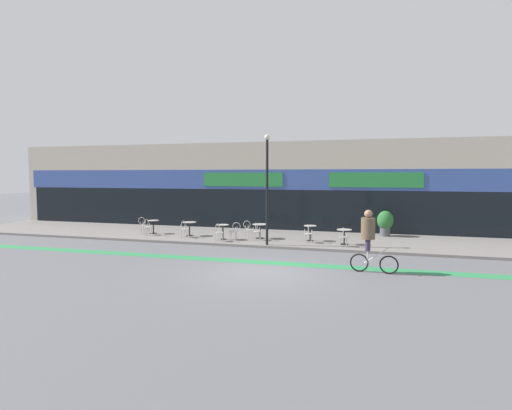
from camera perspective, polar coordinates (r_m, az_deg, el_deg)
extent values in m
plane|color=#5B5B60|center=(14.09, 0.72, -9.64)|extent=(120.00, 120.00, 0.00)
cube|color=slate|center=(21.03, 5.90, -4.84)|extent=(40.00, 5.50, 0.12)
cube|color=#B2A899|center=(25.46, 7.79, 2.69)|extent=(40.00, 4.00, 5.38)
cube|color=black|center=(23.60, 7.09, -0.77)|extent=(38.80, 0.10, 2.40)
cube|color=#334C93|center=(23.53, 7.13, 3.61)|extent=(39.20, 0.14, 1.20)
cube|color=#237A38|center=(24.35, -1.98, 3.66)|extent=(5.04, 0.08, 0.84)
cube|color=#237A38|center=(23.19, 16.65, 3.45)|extent=(5.04, 0.08, 0.84)
cube|color=#2D844C|center=(15.59, 2.26, -8.26)|extent=(36.00, 0.70, 0.01)
cylinder|color=black|center=(23.11, -14.43, -3.94)|extent=(0.34, 0.34, 0.02)
cylinder|color=black|center=(23.07, -14.45, -3.08)|extent=(0.07, 0.07, 0.73)
cylinder|color=#ADA8A3|center=(23.02, -14.47, -2.15)|extent=(0.63, 0.63, 0.02)
cylinder|color=black|center=(21.87, -9.47, -4.33)|extent=(0.40, 0.40, 0.02)
cylinder|color=black|center=(21.83, -9.48, -3.42)|extent=(0.07, 0.07, 0.72)
cylinder|color=#ADA8A3|center=(21.78, -9.49, -2.44)|extent=(0.73, 0.73, 0.02)
cylinder|color=black|center=(20.43, -4.74, -4.89)|extent=(0.34, 0.34, 0.02)
cylinder|color=black|center=(20.38, -4.74, -3.90)|extent=(0.07, 0.07, 0.74)
cylinder|color=#ADA8A3|center=(20.33, -4.75, -2.83)|extent=(0.61, 0.61, 0.02)
cylinder|color=black|center=(20.68, 0.58, -4.77)|extent=(0.43, 0.43, 0.02)
cylinder|color=black|center=(20.63, 0.58, -3.81)|extent=(0.07, 0.07, 0.72)
cylinder|color=#ADA8A3|center=(20.58, 0.58, -2.78)|extent=(0.79, 0.79, 0.02)
cylinder|color=black|center=(20.12, 7.73, -5.06)|extent=(0.34, 0.34, 0.02)
cylinder|color=black|center=(20.07, 7.74, -4.04)|extent=(0.07, 0.07, 0.75)
cylinder|color=#ADA8A3|center=(20.01, 7.75, -2.95)|extent=(0.63, 0.63, 0.02)
cylinder|color=black|center=(19.36, 12.47, -5.50)|extent=(0.38, 0.38, 0.02)
cylinder|color=black|center=(19.31, 12.49, -4.52)|extent=(0.07, 0.07, 0.69)
cylinder|color=#ADA8A3|center=(19.26, 12.50, -3.46)|extent=(0.70, 0.70, 0.02)
cylinder|color=#B7B2AD|center=(22.59, -15.16, -3.06)|extent=(0.44, 0.44, 0.03)
cylinder|color=#B7B2AD|center=(22.80, -15.31, -3.57)|extent=(0.03, 0.03, 0.42)
cylinder|color=#B7B2AD|center=(22.68, -14.67, -3.60)|extent=(0.03, 0.03, 0.42)
cylinder|color=#B7B2AD|center=(22.55, -15.62, -3.66)|extent=(0.03, 0.03, 0.42)
cylinder|color=#B7B2AD|center=(22.43, -14.98, -3.69)|extent=(0.03, 0.03, 0.42)
torus|color=#B7B2AD|center=(22.40, -15.36, -2.45)|extent=(0.07, 0.41, 0.41)
cylinder|color=#B7B2AD|center=(22.49, -15.74, -2.78)|extent=(0.03, 0.03, 0.23)
cylinder|color=#B7B2AD|center=(22.35, -14.96, -2.81)|extent=(0.03, 0.03, 0.23)
cylinder|color=#B7B2AD|center=(23.34, -15.62, -2.84)|extent=(0.44, 0.44, 0.03)
cylinder|color=#B7B2AD|center=(23.43, -15.15, -3.35)|extent=(0.03, 0.03, 0.42)
cylinder|color=#B7B2AD|center=(23.18, -15.44, -3.44)|extent=(0.03, 0.03, 0.42)
cylinder|color=#B7B2AD|center=(23.55, -15.78, -3.33)|extent=(0.03, 0.03, 0.42)
cylinder|color=#B7B2AD|center=(23.30, -16.07, -3.42)|extent=(0.03, 0.03, 0.42)
torus|color=#B7B2AD|center=(23.38, -16.01, -2.19)|extent=(0.41, 0.07, 0.41)
cylinder|color=#B7B2AD|center=(23.55, -15.83, -2.47)|extent=(0.03, 0.03, 0.23)
cylinder|color=#B7B2AD|center=(23.24, -16.19, -2.56)|extent=(0.03, 0.03, 0.23)
cylinder|color=#B7B2AD|center=(21.32, -10.11, -3.41)|extent=(0.42, 0.42, 0.03)
cylinder|color=#B7B2AD|center=(21.54, -10.25, -3.94)|extent=(0.03, 0.03, 0.42)
cylinder|color=#B7B2AD|center=(21.41, -9.59, -3.98)|extent=(0.03, 0.03, 0.42)
cylinder|color=#B7B2AD|center=(21.30, -10.62, -4.04)|extent=(0.03, 0.03, 0.42)
cylinder|color=#B7B2AD|center=(21.17, -9.96, -4.08)|extent=(0.03, 0.03, 0.42)
torus|color=#B7B2AD|center=(21.14, -10.35, -2.76)|extent=(0.05, 0.41, 0.41)
cylinder|color=#B7B2AD|center=(21.24, -10.74, -3.10)|extent=(0.03, 0.03, 0.23)
cylinder|color=#B7B2AD|center=(21.08, -9.94, -3.15)|extent=(0.03, 0.03, 0.23)
cylinder|color=#B7B2AD|center=(19.86, -5.30, -3.93)|extent=(0.43, 0.43, 0.03)
cylinder|color=#B7B2AD|center=(20.08, -5.48, -4.49)|extent=(0.03, 0.03, 0.42)
cylinder|color=#B7B2AD|center=(19.96, -4.76, -4.54)|extent=(0.03, 0.03, 0.42)
cylinder|color=#B7B2AD|center=(19.83, -5.84, -4.60)|extent=(0.03, 0.03, 0.42)
cylinder|color=#B7B2AD|center=(19.71, -5.11, -4.65)|extent=(0.03, 0.03, 0.42)
torus|color=#B7B2AD|center=(19.67, -5.53, -3.24)|extent=(0.06, 0.41, 0.41)
cylinder|color=#B7B2AD|center=(19.77, -5.97, -3.60)|extent=(0.03, 0.03, 0.23)
cylinder|color=#B7B2AD|center=(19.62, -5.08, -3.65)|extent=(0.03, 0.03, 0.23)
cylinder|color=#B7B2AD|center=(20.18, -3.28, -3.79)|extent=(0.44, 0.44, 0.03)
cylinder|color=#B7B2AD|center=(20.11, -3.76, -4.46)|extent=(0.03, 0.03, 0.42)
cylinder|color=#B7B2AD|center=(20.38, -3.57, -4.35)|extent=(0.03, 0.03, 0.42)
cylinder|color=#B7B2AD|center=(20.05, -2.97, -4.49)|extent=(0.03, 0.03, 0.42)
cylinder|color=#B7B2AD|center=(20.32, -2.80, -4.37)|extent=(0.03, 0.03, 0.42)
torus|color=#B7B2AD|center=(20.11, -2.81, -3.06)|extent=(0.41, 0.07, 0.41)
cylinder|color=#B7B2AD|center=(19.96, -2.91, -3.50)|extent=(0.03, 0.03, 0.23)
cylinder|color=#B7B2AD|center=(20.29, -2.70, -3.38)|extent=(0.03, 0.03, 0.23)
cylinder|color=#B7B2AD|center=(20.10, 0.17, -3.81)|extent=(0.42, 0.42, 0.03)
cylinder|color=#B7B2AD|center=(20.29, -0.13, -4.38)|extent=(0.03, 0.03, 0.42)
cylinder|color=#B7B2AD|center=(20.23, 0.65, -4.40)|extent=(0.03, 0.03, 0.42)
cylinder|color=#B7B2AD|center=(20.03, -0.32, -4.49)|extent=(0.03, 0.03, 0.42)
cylinder|color=#B7B2AD|center=(19.96, 0.47, -4.52)|extent=(0.03, 0.03, 0.42)
torus|color=#B7B2AD|center=(19.90, 0.06, -3.13)|extent=(0.05, 0.41, 0.41)
cylinder|color=#B7B2AD|center=(19.95, -0.42, -3.50)|extent=(0.03, 0.03, 0.23)
cylinder|color=#B7B2AD|center=(19.88, 0.54, -3.53)|extent=(0.03, 0.03, 0.23)
cylinder|color=#B7B2AD|center=(20.77, -0.89, -3.55)|extent=(0.44, 0.44, 0.03)
cylinder|color=#B7B2AD|center=(20.88, -0.38, -4.13)|extent=(0.03, 0.03, 0.42)
cylinder|color=#B7B2AD|center=(20.62, -0.68, -4.24)|extent=(0.03, 0.03, 0.42)
cylinder|color=#B7B2AD|center=(20.98, -1.08, -4.09)|extent=(0.03, 0.03, 0.42)
cylinder|color=#B7B2AD|center=(20.73, -1.39, -4.19)|extent=(0.03, 0.03, 0.42)
torus|color=#B7B2AD|center=(20.80, -1.32, -2.81)|extent=(0.41, 0.08, 0.41)
cylinder|color=#B7B2AD|center=(20.98, -1.13, -3.12)|extent=(0.03, 0.03, 0.23)
cylinder|color=#B7B2AD|center=(20.67, -1.51, -3.23)|extent=(0.03, 0.03, 0.23)
cylinder|color=#B7B2AD|center=(19.52, 7.51, -4.09)|extent=(0.43, 0.43, 0.03)
cylinder|color=#B7B2AD|center=(19.70, 7.12, -4.67)|extent=(0.03, 0.03, 0.42)
cylinder|color=#B7B2AD|center=(19.68, 7.94, -4.69)|extent=(0.03, 0.03, 0.42)
cylinder|color=#B7B2AD|center=(19.42, 7.07, -4.80)|extent=(0.03, 0.03, 0.42)
cylinder|color=#B7B2AD|center=(19.41, 7.90, -4.82)|extent=(0.03, 0.03, 0.42)
torus|color=#B7B2AD|center=(19.31, 7.49, -3.40)|extent=(0.07, 0.41, 0.41)
cylinder|color=#B7B2AD|center=(19.34, 6.98, -3.78)|extent=(0.03, 0.03, 0.23)
cylinder|color=#B7B2AD|center=(19.32, 8.00, -3.80)|extent=(0.03, 0.03, 0.23)
cylinder|color=#B7B2AD|center=(18.75, 12.39, -4.50)|extent=(0.40, 0.40, 0.03)
cylinder|color=#B7B2AD|center=(18.93, 11.98, -5.10)|extent=(0.03, 0.03, 0.42)
cylinder|color=#B7B2AD|center=(18.92, 12.83, -5.12)|extent=(0.03, 0.03, 0.42)
cylinder|color=#B7B2AD|center=(18.66, 11.93, -5.24)|extent=(0.03, 0.03, 0.42)
cylinder|color=#B7B2AD|center=(18.64, 12.79, -5.26)|extent=(0.03, 0.03, 0.42)
torus|color=#B7B2AD|center=(18.54, 12.38, -3.78)|extent=(0.03, 0.41, 0.41)
cylinder|color=#B7B2AD|center=(18.57, 11.84, -4.18)|extent=(0.03, 0.03, 0.23)
cylinder|color=#B7B2AD|center=(18.56, 12.90, -4.21)|extent=(0.03, 0.03, 0.23)
cylinder|color=#4C4C51|center=(22.57, 17.95, -3.62)|extent=(0.53, 0.53, 0.48)
ellipsoid|color=#28662D|center=(22.50, 17.98, -2.09)|extent=(0.85, 0.85, 1.02)
cylinder|color=black|center=(18.57, 1.59, 1.82)|extent=(0.12, 0.12, 4.94)
sphere|color=beige|center=(18.64, 1.61, 9.67)|extent=(0.26, 0.26, 0.26)
torus|color=black|center=(14.56, 18.46, -8.11)|extent=(0.64, 0.10, 0.64)
torus|color=black|center=(14.62, 14.52, -7.97)|extent=(0.64, 0.10, 0.64)
cylinder|color=silver|center=(14.52, 16.70, -7.00)|extent=(0.77, 0.10, 0.58)
cylinder|color=silver|center=(14.55, 15.64, -7.15)|extent=(0.04, 0.04, 0.45)
cylinder|color=silver|center=(14.45, 18.31, -5.99)|extent=(0.07, 0.48, 0.03)
cylinder|color=#382D47|center=(14.56, 15.70, -5.43)|extent=(0.18, 0.18, 0.41)
cylinder|color=#382D47|center=(14.38, 15.64, -5.55)|extent=(0.18, 0.18, 0.41)
cylinder|color=brown|center=(14.38, 15.72, -3.24)|extent=(0.52, 0.52, 0.74)
sphere|color=#9E7051|center=(14.33, 15.76, -1.22)|extent=(0.28, 0.28, 0.28)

